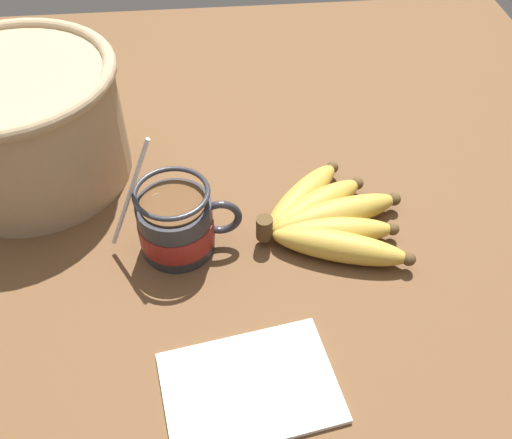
% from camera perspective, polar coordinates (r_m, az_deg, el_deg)
% --- Properties ---
extents(table, '(1.20, 1.20, 0.04)m').
position_cam_1_polar(table, '(0.73, -4.57, -1.96)').
color(table, brown).
rests_on(table, ground).
extents(coffee_mug, '(0.16, 0.09, 0.17)m').
position_cam_1_polar(coffee_mug, '(0.67, -7.92, -0.46)').
color(coffee_mug, '#28282D').
rests_on(coffee_mug, table).
extents(banana_bunch, '(0.19, 0.20, 0.04)m').
position_cam_1_polar(banana_bunch, '(0.71, 7.01, 0.07)').
color(banana_bunch, '#4C381E').
rests_on(banana_bunch, table).
extents(woven_basket, '(0.26, 0.26, 0.16)m').
position_cam_1_polar(woven_basket, '(0.80, -22.31, 9.09)').
color(woven_basket, tan).
rests_on(woven_basket, table).
extents(napkin, '(0.19, 0.14, 0.01)m').
position_cam_1_polar(napkin, '(0.59, -0.62, -16.42)').
color(napkin, white).
rests_on(napkin, table).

